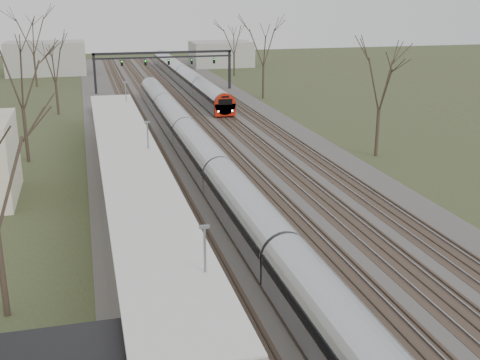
% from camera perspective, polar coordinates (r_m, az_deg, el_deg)
% --- Properties ---
extents(track_bed, '(24.00, 160.00, 0.22)m').
position_cam_1_polar(track_bed, '(64.71, -3.54, 4.41)').
color(track_bed, '#474442').
rests_on(track_bed, ground).
extents(platform, '(3.50, 69.00, 1.00)m').
position_cam_1_polar(platform, '(46.65, -10.61, -0.43)').
color(platform, '#9E9B93').
rests_on(platform, ground).
extents(canopy, '(4.10, 50.00, 3.11)m').
position_cam_1_polar(canopy, '(41.37, -10.38, 2.24)').
color(canopy, slate).
rests_on(canopy, platform).
extents(signal_gantry, '(21.00, 0.59, 6.08)m').
position_cam_1_polar(signal_gantry, '(93.19, -7.24, 11.30)').
color(signal_gantry, black).
rests_on(signal_gantry, ground).
extents(tree_west_far, '(5.50, 5.50, 11.33)m').
position_cam_1_polar(tree_west_far, '(55.55, -20.22, 9.59)').
color(tree_west_far, '#2D231C').
rests_on(tree_west_far, ground).
extents(tree_east_far, '(5.00, 5.00, 10.30)m').
position_cam_1_polar(tree_east_far, '(55.75, 13.23, 9.45)').
color(tree_east_far, '#2D231C').
rests_on(tree_east_far, ground).
extents(train_near, '(2.62, 75.21, 3.05)m').
position_cam_1_polar(train_near, '(51.25, -3.73, 2.58)').
color(train_near, '#B1B4BC').
rests_on(train_near, ground).
extents(train_far, '(2.62, 60.21, 3.05)m').
position_cam_1_polar(train_far, '(101.40, -5.34, 9.89)').
color(train_far, '#B1B4BC').
rests_on(train_far, ground).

